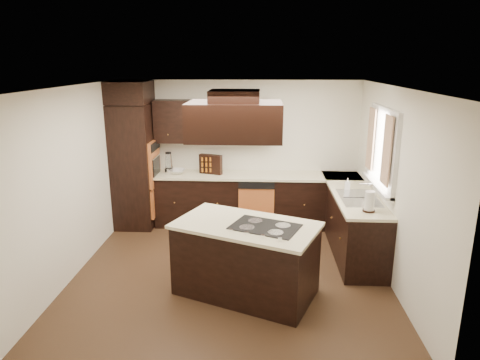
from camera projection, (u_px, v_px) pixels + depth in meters
The scene contains 30 objects.
floor at pixel (231, 272), 5.91m from camera, with size 4.20×4.20×0.02m, color brown.
ceiling at pixel (229, 86), 5.23m from camera, with size 4.20×4.20×0.02m, color white.
wall_back at pixel (239, 152), 7.60m from camera, with size 4.20×0.02×2.50m, color silver.
wall_front at pixel (211, 256), 3.54m from camera, with size 4.20×0.02×2.50m, color silver.
wall_left at pixel (72, 183), 5.67m from camera, with size 0.02×4.20×2.50m, color silver.
wall_right at pixel (394, 187), 5.46m from camera, with size 0.02×4.20×2.50m, color silver.
oven_column at pixel (135, 166), 7.35m from camera, with size 0.65×0.75×2.12m, color black.
wall_oven_face at pixel (154, 163), 7.31m from camera, with size 0.05×0.62×0.78m, color orange.
base_cabinets_back at pixel (240, 200), 7.52m from camera, with size 2.93×0.60×0.88m, color black.
base_cabinets_right at pixel (351, 221), 6.56m from camera, with size 0.60×2.40×0.88m, color black.
countertop_back at pixel (240, 175), 7.38m from camera, with size 2.93×0.63×0.04m, color beige.
countertop_right at pixel (352, 192), 6.44m from camera, with size 0.63×2.40×0.04m, color beige.
upper_cabinets at pixel (213, 122), 7.30m from camera, with size 2.00×0.34×0.72m, color black.
dishwasher_front at pixel (256, 209), 7.23m from camera, with size 0.60×0.05×0.72m, color orange.
window_frame at pixel (382, 148), 5.89m from camera, with size 0.06×1.32×1.12m, color silver.
window_pane at pixel (384, 148), 5.89m from camera, with size 0.00×1.20×1.00m, color white.
curtain_left at pixel (387, 151), 5.47m from camera, with size 0.02×0.34×0.90m, color beige.
curtain_right at pixel (371, 139), 6.28m from camera, with size 0.02×0.34×0.90m, color beige.
sink_rim at pixel (359, 198), 6.10m from camera, with size 0.52×0.84×0.01m, color silver.
island at pixel (246, 260), 5.26m from camera, with size 1.63×0.89×0.88m, color black.
island_top at pixel (246, 225), 5.14m from camera, with size 1.69×0.95×0.04m, color beige.
cooktop at pixel (265, 227), 5.03m from camera, with size 0.77×0.51×0.01m, color black.
range_hood at pixel (235, 121), 4.79m from camera, with size 1.05×0.72×0.42m, color black.
hood_duct at pixel (235, 96), 4.72m from camera, with size 0.55×0.50×0.13m, color black.
blender_base at pixel (169, 171), 7.39m from camera, with size 0.15×0.15×0.10m, color silver.
blender_pitcher at pixel (169, 161), 7.35m from camera, with size 0.13×0.13×0.26m, color silver.
spice_rack at pixel (211, 164), 7.37m from camera, with size 0.40×0.10×0.34m, color black.
mixing_bowl at pixel (176, 172), 7.41m from camera, with size 0.29×0.29×0.07m, color silver.
soap_bottle at pixel (347, 184), 6.48m from camera, with size 0.08×0.08×0.18m, color silver.
paper_towel at pixel (369, 202), 5.51m from camera, with size 0.13×0.13×0.28m, color silver.
Camera 1 is at (0.41, -5.33, 2.81)m, focal length 32.00 mm.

